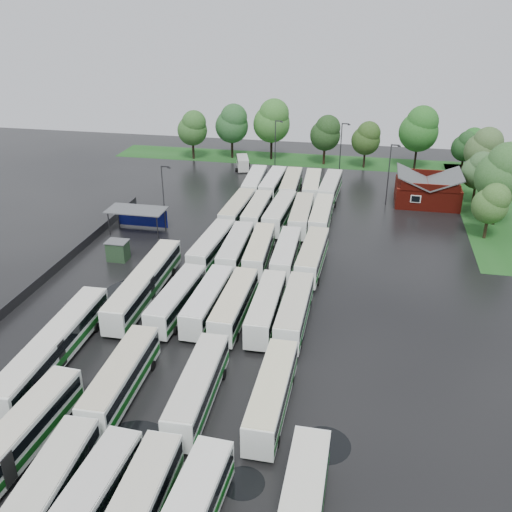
# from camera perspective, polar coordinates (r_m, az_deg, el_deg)

# --- Properties ---
(ground) EXTENTS (160.00, 160.00, 0.00)m
(ground) POSITION_cam_1_polar(r_m,az_deg,el_deg) (59.95, -4.20, -6.77)
(ground) COLOR black
(ground) RESTS_ON ground
(brick_building) EXTENTS (10.07, 8.60, 5.39)m
(brick_building) POSITION_cam_1_polar(r_m,az_deg,el_deg) (96.83, 16.73, 6.11)
(brick_building) COLOR #641109
(brick_building) RESTS_ON ground
(wash_shed) EXTENTS (8.20, 4.20, 3.58)m
(wash_shed) POSITION_cam_1_polar(r_m,az_deg,el_deg) (82.76, -11.75, 4.31)
(wash_shed) COLOR #2D2D30
(wash_shed) RESTS_ON ground
(utility_hut) EXTENTS (2.70, 2.20, 2.62)m
(utility_hut) POSITION_cam_1_polar(r_m,az_deg,el_deg) (75.07, -13.65, 0.55)
(utility_hut) COLOR #1F3920
(utility_hut) RESTS_ON ground
(grass_strip_north) EXTENTS (80.00, 10.00, 0.01)m
(grass_strip_north) POSITION_cam_1_polar(r_m,az_deg,el_deg) (118.66, 5.19, 9.51)
(grass_strip_north) COLOR #194E17
(grass_strip_north) RESTS_ON ground
(grass_strip_east) EXTENTS (10.00, 50.00, 0.01)m
(grass_strip_east) POSITION_cam_1_polar(r_m,az_deg,el_deg) (98.92, 22.37, 4.51)
(grass_strip_east) COLOR #194E17
(grass_strip_east) RESTS_ON ground
(west_fence) EXTENTS (0.10, 50.00, 1.20)m
(west_fence) POSITION_cam_1_polar(r_m,az_deg,el_deg) (74.42, -19.23, -1.02)
(west_fence) COLOR #2D2D30
(west_fence) RESTS_ON ground
(bus_r0c0) EXTENTS (3.15, 12.54, 3.46)m
(bus_r0c0) POSITION_cam_1_polar(r_m,az_deg,el_deg) (42.03, -20.57, -21.81)
(bus_r0c0) COLOR white
(bus_r0c0) RESTS_ON ground
(bus_r0c1) EXTENTS (3.17, 12.19, 3.36)m
(bus_r0c1) POSITION_cam_1_polar(r_m,az_deg,el_deg) (40.71, -16.78, -23.14)
(bus_r0c1) COLOR white
(bus_r0c1) RESTS_ON ground
(bus_r1c0) EXTENTS (2.84, 12.15, 3.37)m
(bus_r1c0) POSITION_cam_1_polar(r_m,az_deg,el_deg) (50.50, -13.30, -11.74)
(bus_r1c0) COLOR white
(bus_r1c0) RESTS_ON ground
(bus_r1c2) EXTENTS (2.86, 12.10, 3.35)m
(bus_r1c2) POSITION_cam_1_polar(r_m,az_deg,el_deg) (48.41, -5.82, -12.93)
(bus_r1c2) COLOR white
(bus_r1c2) RESTS_ON ground
(bus_r1c4) EXTENTS (2.60, 11.93, 3.32)m
(bus_r1c4) POSITION_cam_1_polar(r_m,az_deg,el_deg) (47.55, 1.60, -13.62)
(bus_r1c4) COLOR white
(bus_r1c4) RESTS_ON ground
(bus_r2c0) EXTENTS (3.11, 11.94, 3.29)m
(bus_r2c0) POSITION_cam_1_polar(r_m,az_deg,el_deg) (61.16, -7.92, -4.30)
(bus_r2c0) COLOR white
(bus_r2c0) RESTS_ON ground
(bus_r2c1) EXTENTS (2.77, 11.84, 3.28)m
(bus_r2c1) POSITION_cam_1_polar(r_m,az_deg,el_deg) (60.55, -4.82, -4.46)
(bus_r2c1) COLOR white
(bus_r2c1) RESTS_ON ground
(bus_r2c2) EXTENTS (2.65, 12.04, 3.35)m
(bus_r2c2) POSITION_cam_1_polar(r_m,az_deg,el_deg) (59.56, -2.18, -4.88)
(bus_r2c2) COLOR white
(bus_r2c2) RESTS_ON ground
(bus_r2c3) EXTENTS (2.71, 11.95, 3.32)m
(bus_r2c3) POSITION_cam_1_polar(r_m,az_deg,el_deg) (59.06, 1.03, -5.16)
(bus_r2c3) COLOR white
(bus_r2c3) RESTS_ON ground
(bus_r2c4) EXTENTS (2.59, 12.12, 3.37)m
(bus_r2c4) POSITION_cam_1_polar(r_m,az_deg,el_deg) (58.60, 3.89, -5.45)
(bus_r2c4) COLOR white
(bus_r2c4) RESTS_ON ground
(bus_r3c0) EXTENTS (3.19, 12.28, 3.39)m
(bus_r3c0) POSITION_cam_1_polar(r_m,az_deg,el_deg) (73.00, -4.45, 0.97)
(bus_r3c0) COLOR white
(bus_r3c0) RESTS_ON ground
(bus_r3c1) EXTENTS (2.89, 12.07, 3.34)m
(bus_r3c1) POSITION_cam_1_polar(r_m,az_deg,el_deg) (72.15, -2.04, 0.71)
(bus_r3c1) COLOR white
(bus_r3c1) RESTS_ON ground
(bus_r3c2) EXTENTS (3.13, 12.05, 3.32)m
(bus_r3c2) POSITION_cam_1_polar(r_m,az_deg,el_deg) (71.66, 0.35, 0.54)
(bus_r3c2) COLOR white
(bus_r3c2) RESTS_ON ground
(bus_r3c3) EXTENTS (2.79, 11.84, 3.28)m
(bus_r3c3) POSITION_cam_1_polar(r_m,az_deg,el_deg) (70.83, 3.02, 0.18)
(bus_r3c3) COLOR white
(bus_r3c3) RESTS_ON ground
(bus_r3c4) EXTENTS (2.98, 12.36, 3.42)m
(bus_r3c4) POSITION_cam_1_polar(r_m,az_deg,el_deg) (70.42, 5.65, -0.00)
(bus_r3c4) COLOR white
(bus_r3c4) RESTS_ON ground
(bus_r4c0) EXTENTS (3.00, 12.26, 3.39)m
(bus_r4c0) POSITION_cam_1_polar(r_m,az_deg,el_deg) (85.15, -1.85, 4.62)
(bus_r4c0) COLOR white
(bus_r4c0) RESTS_ON ground
(bus_r4c1) EXTENTS (2.55, 11.90, 3.31)m
(bus_r4c1) POSITION_cam_1_polar(r_m,az_deg,el_deg) (84.55, 0.14, 4.45)
(bus_r4c1) COLOR white
(bus_r4c1) RESTS_ON ground
(bus_r4c2) EXTENTS (3.17, 12.58, 3.47)m
(bus_r4c2) POSITION_cam_1_polar(r_m,az_deg,el_deg) (83.92, 2.38, 4.33)
(bus_r4c2) COLOR white
(bus_r4c2) RESTS_ON ground
(bus_r4c3) EXTENTS (2.96, 12.37, 3.42)m
(bus_r4c3) POSITION_cam_1_polar(r_m,az_deg,el_deg) (83.20, 4.56, 4.07)
(bus_r4c3) COLOR white
(bus_r4c3) RESTS_ON ground
(bus_r4c4) EXTENTS (2.61, 12.15, 3.38)m
(bus_r4c4) POSITION_cam_1_polar(r_m,az_deg,el_deg) (83.23, 6.55, 3.97)
(bus_r4c4) COLOR white
(bus_r4c4) RESTS_ON ground
(bus_r5c0) EXTENTS (3.25, 12.49, 3.44)m
(bus_r5c0) POSITION_cam_1_polar(r_m,az_deg,el_deg) (97.27, -0.14, 7.28)
(bus_r5c0) COLOR white
(bus_r5c0) RESTS_ON ground
(bus_r5c1) EXTENTS (2.78, 12.19, 3.38)m
(bus_r5c1) POSITION_cam_1_polar(r_m,az_deg,el_deg) (97.03, 1.71, 7.20)
(bus_r5c1) COLOR white
(bus_r5c1) RESTS_ON ground
(bus_r5c2) EXTENTS (3.11, 12.52, 3.46)m
(bus_r5c2) POSITION_cam_1_polar(r_m,az_deg,el_deg) (96.19, 3.53, 7.03)
(bus_r5c2) COLOR white
(bus_r5c2) RESTS_ON ground
(bus_r5c3) EXTENTS (3.11, 12.04, 3.32)m
(bus_r5c3) POSITION_cam_1_polar(r_m,az_deg,el_deg) (96.36, 5.61, 6.95)
(bus_r5c3) COLOR white
(bus_r5c3) RESTS_ON ground
(bus_r5c4) EXTENTS (3.10, 12.36, 3.41)m
(bus_r5c4) POSITION_cam_1_polar(r_m,az_deg,el_deg) (95.78, 7.44, 6.77)
(bus_r5c4) COLOR white
(bus_r5c4) RESTS_ON ground
(artic_bus_west_a) EXTENTS (3.41, 17.88, 3.30)m
(artic_bus_west_a) POSITION_cam_1_polar(r_m,az_deg,el_deg) (45.98, -24.13, -17.87)
(artic_bus_west_a) COLOR white
(artic_bus_west_a) RESTS_ON ground
(artic_bus_west_b) EXTENTS (2.83, 18.23, 3.38)m
(artic_bus_west_b) POSITION_cam_1_polar(r_m,az_deg,el_deg) (64.91, -11.06, -2.66)
(artic_bus_west_b) COLOR white
(artic_bus_west_b) RESTS_ON ground
(artic_bus_west_c) EXTENTS (2.96, 18.31, 3.39)m
(artic_bus_west_c) POSITION_cam_1_polar(r_m,az_deg,el_deg) (56.01, -19.55, -8.57)
(artic_bus_west_c) COLOR white
(artic_bus_west_c) RESTS_ON ground
(minibus) EXTENTS (3.52, 5.90, 2.43)m
(minibus) POSITION_cam_1_polar(r_m,az_deg,el_deg) (111.67, -1.34, 9.33)
(minibus) COLOR silver
(minibus) RESTS_ON ground
(tree_north_0) EXTENTS (6.02, 6.02, 9.98)m
(tree_north_0) POSITION_cam_1_polar(r_m,az_deg,el_deg) (118.44, -6.33, 12.63)
(tree_north_0) COLOR black
(tree_north_0) RESTS_ON ground
(tree_north_1) EXTENTS (6.71, 6.71, 11.12)m
(tree_north_1) POSITION_cam_1_polar(r_m,az_deg,el_deg) (118.48, -2.37, 13.12)
(tree_north_1) COLOR black
(tree_north_1) RESTS_ON ground
(tree_north_2) EXTENTS (7.43, 7.43, 12.30)m
(tree_north_2) POSITION_cam_1_polar(r_m,az_deg,el_deg) (117.29, 1.66, 13.39)
(tree_north_2) COLOR black
(tree_north_2) RESTS_ON ground
(tree_north_3) EXTENTS (5.95, 5.95, 9.85)m
(tree_north_3) POSITION_cam_1_polar(r_m,az_deg,el_deg) (114.63, 7.02, 12.14)
(tree_north_3) COLOR #311D13
(tree_north_3) RESTS_ON ground
(tree_north_4) EXTENTS (5.51, 5.51, 9.13)m
(tree_north_4) POSITION_cam_1_polar(r_m,az_deg,el_deg) (113.56, 11.02, 11.51)
(tree_north_4) COLOR black
(tree_north_4) RESTS_ON ground
(tree_north_5) EXTENTS (7.38, 7.38, 12.23)m
(tree_north_5) POSITION_cam_1_polar(r_m,az_deg,el_deg) (114.53, 16.07, 12.15)
(tree_north_5) COLOR black
(tree_north_5) RESTS_ON ground
(tree_north_6) EXTENTS (5.22, 5.22, 8.65)m
(tree_north_6) POSITION_cam_1_polar(r_m,az_deg,el_deg) (115.71, 20.72, 10.46)
(tree_north_6) COLOR #392C1C
(tree_north_6) RESTS_ON ground
(tree_east_0) EXTENTS (4.93, 4.90, 8.11)m
(tree_east_0) POSITION_cam_1_polar(r_m,az_deg,el_deg) (84.34, 22.52, 4.90)
(tree_east_0) COLOR #2F2415
(tree_east_0) RESTS_ON ground
(tree_east_1) EXTENTS (7.53, 7.53, 12.46)m
(tree_east_1) POSITION_cam_1_polar(r_m,az_deg,el_deg) (89.30, 23.56, 7.67)
(tree_east_1) COLOR black
(tree_east_1) RESTS_ON ground
(tree_east_2) EXTENTS (5.20, 5.20, 8.61)m
(tree_east_2) POSITION_cam_1_polar(r_m,az_deg,el_deg) (98.53, 21.42, 8.00)
(tree_east_2) COLOR #332315
(tree_east_2) RESTS_ON ground
(tree_east_3) EXTENTS (6.35, 6.35, 10.52)m
(tree_east_3) POSITION_cam_1_polar(r_m,az_deg,el_deg) (107.79, 21.88, 9.96)
(tree_east_3) COLOR black
(tree_east_3) RESTS_ON ground
(tree_east_4) EXTENTS (4.96, 4.94, 8.19)m
(tree_east_4) POSITION_cam_1_polar(r_m,az_deg,el_deg) (114.97, 20.26, 10.29)
(tree_east_4) COLOR black
(tree_east_4) RESTS_ON ground
(lamp_post_ne) EXTENTS (1.53, 0.30, 9.92)m
(lamp_post_ne) POSITION_cam_1_polar(r_m,az_deg,el_deg) (93.42, 13.23, 8.34)
(lamp_post_ne) COLOR #2D2D30
(lamp_post_ne) RESTS_ON ground
(lamp_post_nw) EXTENTS (1.46, 0.28, 9.50)m
(lamp_post_nw) POSITION_cam_1_polar(r_m,az_deg,el_deg) (82.16, -9.19, 6.24)
(lamp_post_nw) COLOR #2D2D30
(lamp_post_nw) RESTS_ON ground
(lamp_post_back_w) EXTENTS (1.50, 0.29, 9.73)m
(lamp_post_back_w) POSITION_cam_1_polar(r_m,az_deg,el_deg) (109.25, 2.01, 11.30)
(lamp_post_back_w) COLOR #2D2D30
(lamp_post_back_w) RESTS_ON ground
(lamp_post_back_e) EXTENTS (1.57, 0.31, 10.17)m
(lamp_post_back_e) POSITION_cam_1_polar(r_m,az_deg,el_deg) (105.97, 8.54, 10.75)
(lamp_post_back_e) COLOR #2D2D30
(lamp_post_back_e) RESTS_ON ground
(puddle_0) EXTENTS (6.36, 6.36, 0.01)m
(puddle_0) POSITION_cam_1_polar(r_m,az_deg,el_deg) (46.53, -12.39, -18.33)
(puddle_0) COLOR black
(puddle_0) RESTS_ON ground
(puddle_1) EXTENTS (3.16, 3.16, 0.01)m
(puddle_1) POSITION_cam_1_polar(r_m,az_deg,el_deg) (43.25, -1.32, -21.74)
(puddle_1) COLOR black
(puddle_1) RESTS_ON ground
(puddle_2) EXTENTS (8.03, 8.03, 0.01)m
(puddle_2) POSITION_cam_1_polar(r_m,az_deg,el_deg) (66.82, -11.77, -3.70)
(puddle_2) COLOR black
(puddle_2) RESTS_ON ground
(puddle_3) EXTENTS (3.33, 3.33, 0.01)m
(puddle_3) POSITION_cam_1_polar(r_m,az_deg,el_deg) (57.84, 3.19, -8.03)
(puddle_3) COLOR black
(puddle_3) RESTS_ON ground
(puddle_4) EXTENTS (4.15, 4.15, 0.01)m
(puddle_4) POSITION_cam_1_polar(r_m,az_deg,el_deg) (46.15, 6.81, -18.25)
(puddle_4) COLOR black
(puddle_4) RESTS_ON ground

